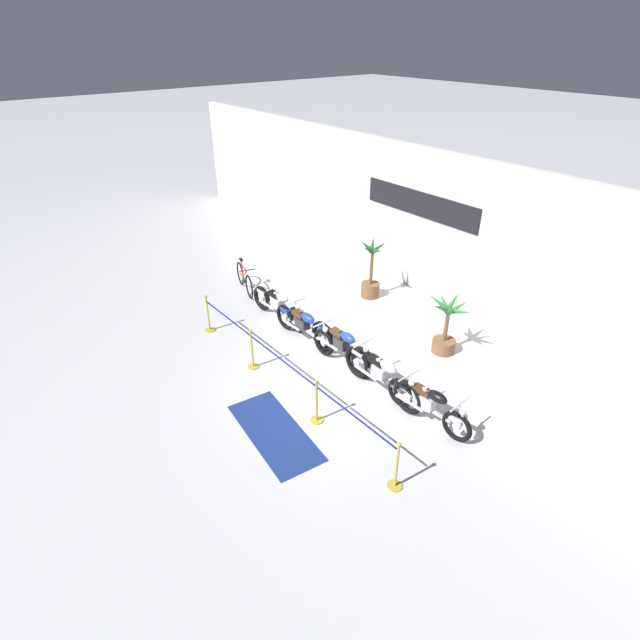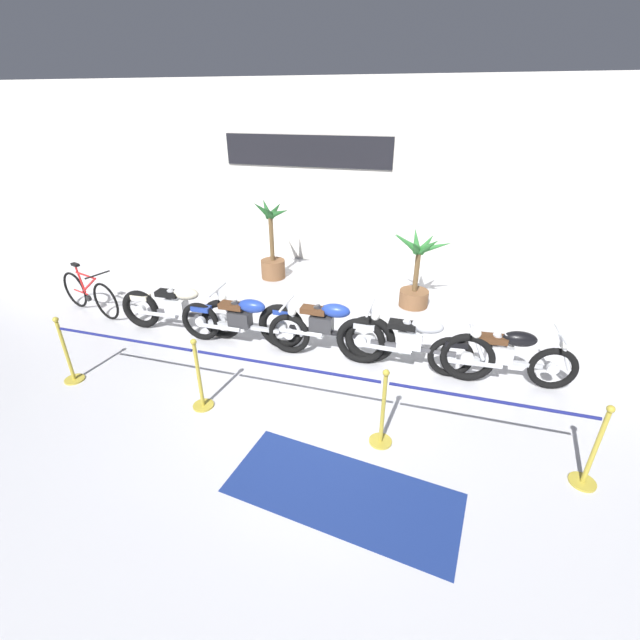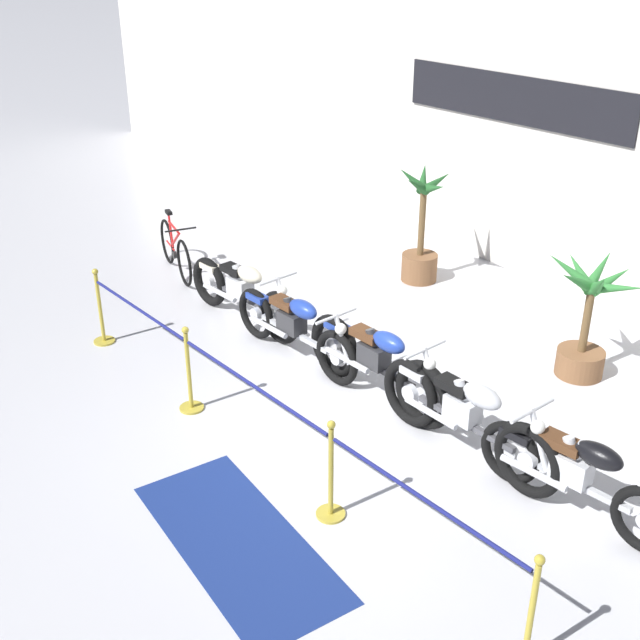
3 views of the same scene
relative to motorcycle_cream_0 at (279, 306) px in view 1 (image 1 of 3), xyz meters
name	(u,v)px [view 1 (image 1 of 3)]	position (x,y,z in m)	size (l,w,h in m)	color
ground_plane	(324,372)	(2.65, -0.58, -0.46)	(120.00, 120.00, 0.00)	silver
back_wall	(470,238)	(2.64, 4.54, 1.64)	(28.00, 0.29, 4.20)	silver
motorcycle_cream_0	(279,306)	(0.00, 0.00, 0.00)	(2.32, 0.62, 0.94)	black
motorcycle_blue_1	(304,326)	(1.27, -0.12, 0.01)	(2.30, 0.62, 0.93)	black
motorcycle_blue_2	(343,346)	(2.64, 0.00, 0.02)	(2.27, 0.62, 0.98)	black
motorcycle_silver_3	(382,375)	(4.04, -0.09, 0.03)	(2.37, 0.62, 0.97)	black
motorcycle_black_4	(429,404)	(5.30, -0.02, 0.00)	(2.07, 0.62, 0.91)	black
bicycle	(245,279)	(-2.14, 0.22, -0.07)	(1.69, 0.63, 0.97)	black
potted_palm_left_of_row	(446,326)	(3.84, 2.31, 0.28)	(1.19, 1.16, 1.60)	brown
potted_palm_right_of_row	(371,275)	(0.54, 2.96, 0.23)	(0.88, 1.01, 1.85)	brown
stanchion_far_left	(252,343)	(1.42, -1.75, 0.23)	(6.90, 0.28, 1.05)	gold
stanchion_mid_left	(252,355)	(1.42, -1.75, -0.10)	(0.28, 0.28, 1.05)	gold
stanchion_mid_right	(317,407)	(3.84, -1.75, -0.10)	(0.28, 0.28, 1.05)	gold
stanchion_far_right	(396,472)	(6.06, -1.75, -0.10)	(0.28, 0.28, 1.05)	gold
floor_banner	(275,432)	(3.58, -2.63, -0.46)	(2.45, 1.02, 0.01)	navy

